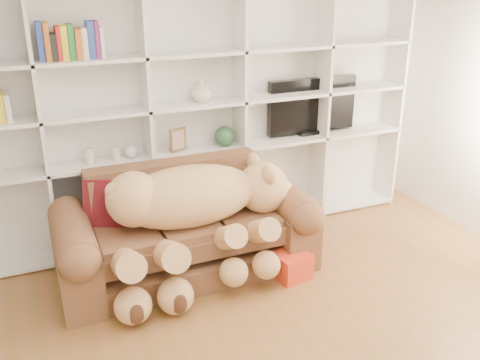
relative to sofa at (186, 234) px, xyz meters
name	(u,v)px	position (x,y,z in m)	size (l,w,h in m)	color
wall_back	(188,94)	(0.31, 0.81, 1.01)	(5.00, 0.02, 2.70)	silver
bookshelf	(167,104)	(0.07, 0.67, 0.97)	(4.43, 0.35, 2.40)	silver
sofa	(186,234)	(0.00, 0.00, 0.00)	(2.13, 0.92, 0.89)	brown
teddy_bear	(194,211)	(0.02, -0.18, 0.30)	(1.70, 0.90, 0.98)	tan
throw_pillow	(110,204)	(-0.58, 0.15, 0.32)	(0.41, 0.13, 0.41)	maroon
gift_box	(291,265)	(0.78, -0.46, -0.22)	(0.28, 0.26, 0.23)	red
tv	(312,106)	(1.56, 0.66, 0.80)	(0.95, 0.18, 0.56)	black
picture_frame	(178,140)	(0.14, 0.61, 0.65)	(0.17, 0.03, 0.22)	brown
green_vase	(225,136)	(0.60, 0.61, 0.62)	(0.19, 0.19, 0.19)	#2B5432
figurine_tall	(90,156)	(-0.65, 0.61, 0.60)	(0.07, 0.07, 0.14)	beige
figurine_short	(116,153)	(-0.42, 0.61, 0.59)	(0.07, 0.07, 0.13)	beige
snow_globe	(131,151)	(-0.29, 0.61, 0.59)	(0.11, 0.11, 0.11)	silver
shelf_vase	(202,91)	(0.38, 0.61, 1.08)	(0.19, 0.19, 0.20)	beige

